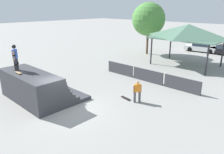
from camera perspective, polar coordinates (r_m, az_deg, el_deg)
ground_plane at (r=14.03m, az=-11.76°, el=-8.43°), size 160.00×160.00×0.00m
quarter_pipe_ramp at (r=15.80m, az=-19.18°, el=-2.62°), size 5.39×3.92×1.97m
skater_on_deck at (r=15.96m, az=-23.99°, el=5.03°), size 0.71×0.58×1.79m
skateboard_on_deck at (r=15.49m, az=-23.25°, el=1.04°), size 0.78×0.23×0.09m
bystander_walking at (r=14.59m, az=6.62°, el=-3.49°), size 0.45×0.54×1.51m
skateboard_on_ground at (r=15.30m, az=3.65°, el=-5.53°), size 0.87×0.32×0.09m
barrier_fence at (r=18.83m, az=9.30°, el=0.34°), size 9.22×0.12×1.05m
pavilion_shelter at (r=24.66m, az=19.28°, el=11.11°), size 7.19×4.90×4.41m
tree_beside_pavilion at (r=29.71m, az=9.51°, el=14.65°), size 4.29×4.29×6.72m
parked_car_white at (r=33.69m, az=22.34°, el=7.13°), size 4.68×2.09×1.27m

